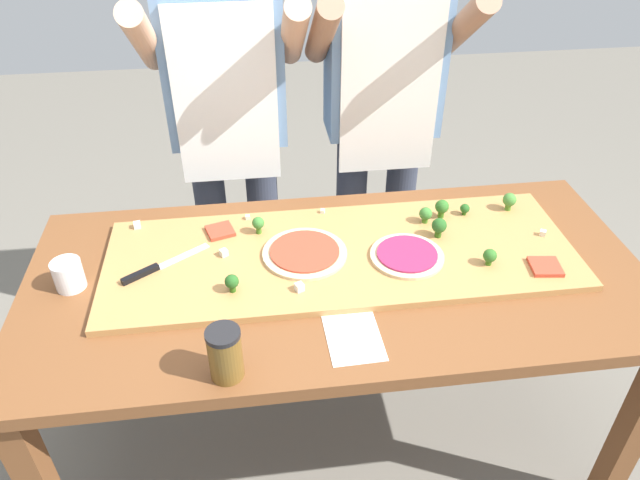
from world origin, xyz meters
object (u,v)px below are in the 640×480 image
object	(u,v)px
prep_table	(337,298)
cook_left	(228,113)
recipe_note	(355,338)
broccoli_floret_center_left	(490,256)
pizza_slice_far_left	(220,231)
broccoli_floret_center_right	(465,209)
pizza_whole_tomato_red	(305,253)
cheese_crumble_d	(248,217)
broccoli_floret_back_mid	(426,214)
cook_right	(382,105)
pizza_whole_beet_magenta	(407,255)
cheese_crumble_a	(299,287)
broccoli_floret_back_right	(442,207)
broccoli_floret_front_left	(232,282)
broccoli_floret_front_right	(509,200)
cheese_crumble_c	(543,233)
flour_cup	(69,276)
cheese_crumble_e	(224,253)
chefs_knife	(154,268)
sauce_jar	(225,354)
cheese_crumble_b	(137,225)
pizza_slice_near_left	(545,267)
broccoli_floret_front_mid	(258,224)
cheese_crumble_f	(323,211)
broccoli_floret_back_left	(439,226)

from	to	relation	value
prep_table	cook_left	bearing A→B (deg)	113.48
recipe_note	broccoli_floret_center_left	bearing A→B (deg)	27.20
pizza_slice_far_left	broccoli_floret_center_right	size ratio (longest dim) A/B	2.02
pizza_whole_tomato_red	cheese_crumble_d	distance (m)	0.26
broccoli_floret_back_mid	cook_right	bearing A→B (deg)	95.11
pizza_whole_beet_magenta	cook_left	distance (m)	0.84
cheese_crumble_d	cheese_crumble_a	bearing A→B (deg)	-70.61
broccoli_floret_back_right	cheese_crumble_d	bearing A→B (deg)	173.70
broccoli_floret_front_left	cheese_crumble_a	world-z (taller)	broccoli_floret_front_left
pizza_whole_tomato_red	broccoli_floret_front_right	world-z (taller)	broccoli_floret_front_right
broccoli_floret_center_left	cheese_crumble_c	bearing A→B (deg)	28.43
cheese_crumble_d	recipe_note	world-z (taller)	cheese_crumble_d
broccoli_floret_back_mid	cook_left	world-z (taller)	cook_left
pizza_slice_far_left	broccoli_floret_center_right	world-z (taller)	broccoli_floret_center_right
prep_table	broccoli_floret_front_left	size ratio (longest dim) A/B	33.62
prep_table	flour_cup	bearing A→B (deg)	177.55
cheese_crumble_c	cheese_crumble_e	size ratio (longest dim) A/B	0.85
chefs_knife	cheese_crumble_e	xyz separation A→B (m)	(0.19, 0.04, 0.00)
chefs_knife	broccoli_floret_front_left	xyz separation A→B (m)	(0.22, -0.12, 0.03)
chefs_knife	sauce_jar	world-z (taller)	sauce_jar
broccoli_floret_center_right	broccoli_floret_back_right	xyz separation A→B (m)	(-0.08, -0.00, 0.01)
cheese_crumble_b	cheese_crumble_d	distance (m)	0.34
broccoli_floret_center_right	flour_cup	distance (m)	1.20
broccoli_floret_center_right	recipe_note	xyz separation A→B (m)	(-0.44, -0.48, -0.04)
pizza_whole_tomato_red	pizza_slice_near_left	bearing A→B (deg)	-12.75
cheese_crumble_c	recipe_note	size ratio (longest dim) A/B	0.10
pizza_whole_beet_magenta	cheese_crumble_b	size ratio (longest dim) A/B	10.76
broccoli_floret_back_right	flour_cup	world-z (taller)	flour_cup
broccoli_floret_center_right	broccoli_floret_front_left	xyz separation A→B (m)	(-0.74, -0.28, 0.01)
broccoli_floret_back_mid	broccoli_floret_back_right	distance (m)	0.06
broccoli_floret_front_right	sauce_jar	bearing A→B (deg)	-148.15
broccoli_floret_center_left	cheese_crumble_a	distance (m)	0.55
prep_table	broccoli_floret_front_mid	bearing A→B (deg)	137.94
broccoli_floret_front_mid	cheese_crumble_b	size ratio (longest dim) A/B	2.82
chefs_knife	pizza_whole_tomato_red	xyz separation A→B (m)	(0.43, 0.02, 0.00)
pizza_whole_beet_magenta	sauce_jar	world-z (taller)	sauce_jar
broccoli_floret_back_mid	pizza_slice_far_left	bearing A→B (deg)	177.66
cheese_crumble_c	recipe_note	distance (m)	0.72
broccoli_floret_front_left	sauce_jar	bearing A→B (deg)	-93.39
pizza_whole_tomato_red	broccoli_floret_back_mid	distance (m)	0.41
cheese_crumble_b	cheese_crumble_e	size ratio (longest dim) A/B	0.99
cheese_crumble_f	recipe_note	xyz separation A→B (m)	(0.01, -0.54, -0.03)
broccoli_floret_center_right	broccoli_floret_back_mid	world-z (taller)	broccoli_floret_back_mid
cheese_crumble_b	cheese_crumble_d	bearing A→B (deg)	0.75
broccoli_floret_center_left	cheese_crumble_f	size ratio (longest dim) A/B	3.99
cheese_crumble_a	cheese_crumble_c	bearing A→B (deg)	11.78
broccoli_floret_front_right	cook_left	distance (m)	1.00
cheese_crumble_a	recipe_note	bearing A→B (deg)	-55.46
broccoli_floret_back_left	broccoli_floret_front_right	size ratio (longest dim) A/B	1.06
pizza_slice_far_left	cheese_crumble_a	size ratio (longest dim) A/B	3.60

